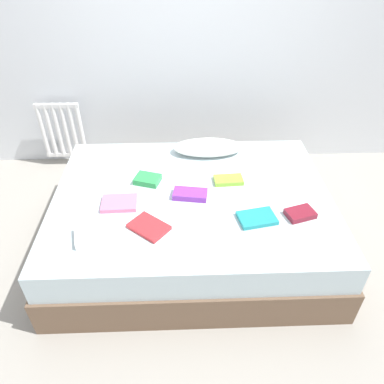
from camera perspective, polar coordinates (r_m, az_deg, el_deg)
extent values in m
plane|color=#9E998E|center=(2.93, 0.04, -8.05)|extent=(8.00, 8.00, 0.00)
cube|color=silver|center=(3.46, -0.86, 26.06)|extent=(6.00, 0.10, 2.80)
cube|color=brown|center=(2.83, 0.04, -6.08)|extent=(2.00, 1.50, 0.28)
cube|color=silver|center=(2.66, 0.04, -2.19)|extent=(1.96, 1.46, 0.22)
cylinder|color=white|center=(3.91, -22.21, 8.77)|extent=(0.04, 0.04, 0.57)
cylinder|color=white|center=(3.88, -21.18, 8.85)|extent=(0.04, 0.04, 0.57)
cylinder|color=white|center=(3.86, -20.14, 8.93)|extent=(0.04, 0.04, 0.57)
cylinder|color=white|center=(3.84, -19.08, 9.01)|extent=(0.04, 0.04, 0.57)
cylinder|color=white|center=(3.81, -18.01, 9.08)|extent=(0.04, 0.04, 0.57)
cylinder|color=white|center=(3.80, -16.93, 9.15)|extent=(0.04, 0.04, 0.57)
cube|color=white|center=(3.74, -20.46, 12.50)|extent=(0.41, 0.04, 0.04)
cube|color=white|center=(3.97, -18.82, 5.64)|extent=(0.41, 0.04, 0.04)
ellipsoid|color=white|center=(3.03, 2.51, 6.98)|extent=(0.57, 0.27, 0.10)
cube|color=teal|center=(2.41, 10.10, -4.02)|extent=(0.27, 0.21, 0.03)
cube|color=red|center=(2.33, -6.75, -5.42)|extent=(0.29, 0.28, 0.03)
cube|color=maroon|center=(2.51, 16.54, -3.24)|extent=(0.21, 0.17, 0.04)
cube|color=purple|center=(2.56, -0.29, -0.35)|extent=(0.25, 0.16, 0.04)
cube|color=#8CC638|center=(2.72, 5.70, 1.87)|extent=(0.22, 0.13, 0.03)
cube|color=green|center=(2.72, -6.95, 1.96)|extent=(0.21, 0.19, 0.04)
cube|color=pink|center=(2.54, -11.27, -1.72)|extent=(0.24, 0.18, 0.03)
cube|color=white|center=(2.33, -14.95, -6.45)|extent=(0.27, 0.22, 0.04)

